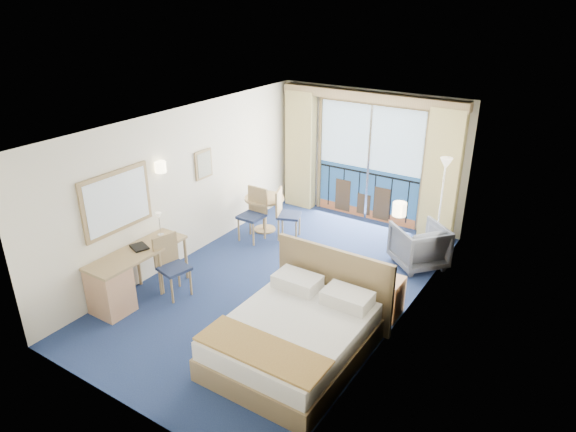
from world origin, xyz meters
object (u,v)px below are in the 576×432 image
object	(u,v)px
bed	(296,335)
table_chair_a	(285,211)
nightstand	(385,296)
desk_chair	(171,262)
armchair	(419,246)
desk	(117,283)
table_chair_b	(254,211)
round_table	(264,205)
floor_lamp	(444,181)

from	to	relation	value
bed	table_chair_a	bearing A→B (deg)	125.66
bed	nightstand	xyz separation A→B (m)	(0.60, 1.52, -0.02)
bed	desk_chair	world-z (taller)	bed
armchair	desk	size ratio (longest dim) A/B	0.51
desk	table_chair_b	distance (m)	3.08
nightstand	armchair	world-z (taller)	armchair
nightstand	table_chair_b	world-z (taller)	table_chair_b
table_chair_b	desk	bearing A→B (deg)	-94.36
nightstand	round_table	bearing A→B (deg)	156.00
table_chair_a	desk_chair	bearing A→B (deg)	150.40
bed	floor_lamp	bearing A→B (deg)	82.05
round_table	table_chair_b	bearing A→B (deg)	-83.03
table_chair_a	nightstand	bearing A→B (deg)	-137.91
bed	table_chair_a	distance (m)	3.55
nightstand	armchair	bearing A→B (deg)	93.43
bed	desk	distance (m)	2.90
table_chair_a	bed	bearing A→B (deg)	-165.29
round_table	desk_chair	bearing A→B (deg)	-87.42
table_chair_a	table_chair_b	xyz separation A→B (m)	(-0.48, -0.34, 0.02)
round_table	desk	bearing A→B (deg)	-94.25
desk	round_table	distance (m)	3.48
armchair	desk	distance (m)	5.03
nightstand	table_chair_a	xyz separation A→B (m)	(-2.67, 1.36, 0.26)
nightstand	armchair	xyz separation A→B (m)	(-0.10, 1.71, 0.08)
floor_lamp	table_chair_a	size ratio (longest dim) A/B	1.78
armchair	table_chair_a	xyz separation A→B (m)	(-2.57, -0.35, 0.18)
armchair	desk_chair	xyz separation A→B (m)	(-2.97, -3.00, 0.17)
armchair	desk_chair	size ratio (longest dim) A/B	0.85
table_chair_b	floor_lamp	bearing A→B (deg)	27.22
desk_chair	table_chair_a	world-z (taller)	table_chair_a
floor_lamp	table_chair_b	world-z (taller)	floor_lamp
desk_chair	round_table	world-z (taller)	desk_chair
nightstand	desk	size ratio (longest dim) A/B	0.36
desk	table_chair_a	distance (m)	3.50
table_chair_a	table_chair_b	distance (m)	0.59
armchair	table_chair_b	bearing A→B (deg)	-36.72
desk	floor_lamp	bearing A→B (deg)	53.22
nightstand	round_table	xyz separation A→B (m)	(-3.20, 1.42, 0.23)
desk_chair	round_table	size ratio (longest dim) A/B	1.25
bed	floor_lamp	xyz separation A→B (m)	(0.56, 4.04, 1.02)
table_chair_b	armchair	bearing A→B (deg)	14.19
desk_chair	nightstand	bearing A→B (deg)	-54.21
bed	desk_chair	distance (m)	2.49
floor_lamp	table_chair_a	bearing A→B (deg)	-156.21
floor_lamp	desk_chair	distance (m)	4.93
table_chair_b	nightstand	bearing A→B (deg)	-16.48
round_table	table_chair_a	bearing A→B (deg)	-7.02
floor_lamp	table_chair_b	bearing A→B (deg)	-154.16
table_chair_b	desk_chair	bearing A→B (deg)	-86.82
round_table	floor_lamp	bearing A→B (deg)	19.13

